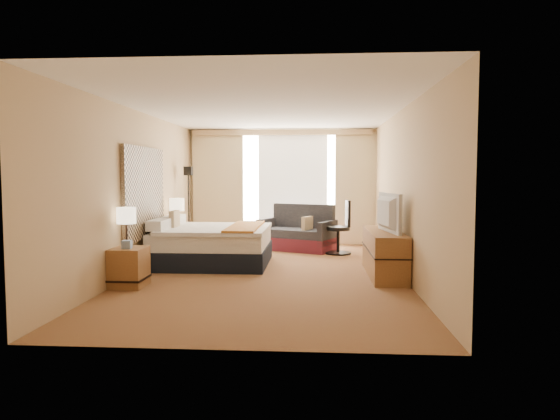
# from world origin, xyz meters

# --- Properties ---
(floor) EXTENTS (4.20, 7.00, 0.02)m
(floor) POSITION_xyz_m (0.00, 0.00, 0.00)
(floor) COLOR maroon
(floor) RESTS_ON ground
(ceiling) EXTENTS (4.20, 7.00, 0.02)m
(ceiling) POSITION_xyz_m (0.00, 0.00, 2.60)
(ceiling) COLOR white
(ceiling) RESTS_ON wall_back
(wall_back) EXTENTS (4.20, 0.02, 2.60)m
(wall_back) POSITION_xyz_m (0.00, 3.50, 1.30)
(wall_back) COLOR tan
(wall_back) RESTS_ON ground
(wall_front) EXTENTS (4.20, 0.02, 2.60)m
(wall_front) POSITION_xyz_m (0.00, -3.50, 1.30)
(wall_front) COLOR tan
(wall_front) RESTS_ON ground
(wall_left) EXTENTS (0.02, 7.00, 2.60)m
(wall_left) POSITION_xyz_m (-2.10, 0.00, 1.30)
(wall_left) COLOR tan
(wall_left) RESTS_ON ground
(wall_right) EXTENTS (0.02, 7.00, 2.60)m
(wall_right) POSITION_xyz_m (2.10, 0.00, 1.30)
(wall_right) COLOR tan
(wall_right) RESTS_ON ground
(headboard) EXTENTS (0.06, 1.85, 1.50)m
(headboard) POSITION_xyz_m (-2.06, 0.20, 1.28)
(headboard) COLOR black
(headboard) RESTS_ON wall_left
(nightstand_left) EXTENTS (0.45, 0.52, 0.55)m
(nightstand_left) POSITION_xyz_m (-1.87, -1.05, 0.28)
(nightstand_left) COLOR olive
(nightstand_left) RESTS_ON floor
(nightstand_right) EXTENTS (0.45, 0.52, 0.55)m
(nightstand_right) POSITION_xyz_m (-1.87, 1.45, 0.28)
(nightstand_right) COLOR olive
(nightstand_right) RESTS_ON floor
(media_dresser) EXTENTS (0.50, 1.80, 0.70)m
(media_dresser) POSITION_xyz_m (1.83, 0.00, 0.35)
(media_dresser) COLOR olive
(media_dresser) RESTS_ON floor
(window) EXTENTS (2.30, 0.02, 2.30)m
(window) POSITION_xyz_m (0.25, 3.47, 1.32)
(window) COLOR white
(window) RESTS_ON wall_back
(curtains) EXTENTS (4.12, 0.19, 2.56)m
(curtains) POSITION_xyz_m (-0.00, 3.39, 1.41)
(curtains) COLOR beige
(curtains) RESTS_ON floor
(bed) EXTENTS (1.95, 1.78, 0.95)m
(bed) POSITION_xyz_m (-1.06, 0.78, 0.35)
(bed) COLOR black
(bed) RESTS_ON floor
(loveseat) EXTENTS (1.72, 1.38, 0.95)m
(loveseat) POSITION_xyz_m (0.39, 2.63, 0.31)
(loveseat) COLOR #581924
(loveseat) RESTS_ON floor
(floor_lamp) EXTENTS (0.22, 0.22, 1.75)m
(floor_lamp) POSITION_xyz_m (-1.86, 2.30, 1.23)
(floor_lamp) COLOR black
(floor_lamp) RESTS_ON floor
(desk_chair) EXTENTS (0.52, 0.52, 1.07)m
(desk_chair) POSITION_xyz_m (1.27, 2.10, 0.48)
(desk_chair) COLOR black
(desk_chair) RESTS_ON floor
(lamp_left) EXTENTS (0.27, 0.27, 0.56)m
(lamp_left) POSITION_xyz_m (-1.92, -0.98, 0.99)
(lamp_left) COLOR black
(lamp_left) RESTS_ON nightstand_left
(lamp_right) EXTENTS (0.28, 0.28, 0.58)m
(lamp_right) POSITION_xyz_m (-1.87, 1.45, 1.00)
(lamp_right) COLOR black
(lamp_right) RESTS_ON nightstand_right
(tissue_box) EXTENTS (0.14, 0.14, 0.11)m
(tissue_box) POSITION_xyz_m (-1.87, -1.12, 0.61)
(tissue_box) COLOR #7D97C2
(tissue_box) RESTS_ON nightstand_left
(telephone) EXTENTS (0.23, 0.21, 0.07)m
(telephone) POSITION_xyz_m (-1.87, 1.38, 0.59)
(telephone) COLOR black
(telephone) RESTS_ON nightstand_right
(television) EXTENTS (0.29, 1.04, 0.60)m
(television) POSITION_xyz_m (1.78, -0.15, 1.00)
(television) COLOR black
(television) RESTS_ON media_dresser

